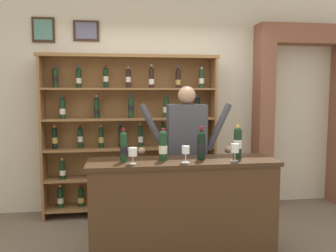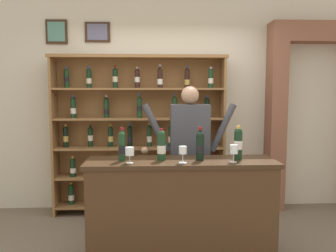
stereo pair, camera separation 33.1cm
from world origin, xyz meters
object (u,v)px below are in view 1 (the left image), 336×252
object	(u,v)px
shopkeeper	(186,146)
tasting_bottle_super_tuscan	(238,142)
wine_glass_left	(186,151)
tasting_bottle_riserva	(124,146)
wine_shelf	(131,132)
tasting_bottle_prosecco	(201,145)
tasting_counter	(182,210)
tasting_bottle_grappa	(163,145)
wine_glass_center	(235,149)
wine_glass_right	(133,153)

from	to	relation	value
shopkeeper	tasting_bottle_super_tuscan	size ratio (longest dim) A/B	5.18
tasting_bottle_super_tuscan	wine_glass_left	world-z (taller)	tasting_bottle_super_tuscan
shopkeeper	tasting_bottle_riserva	xyz separation A→B (m)	(-0.69, -0.50, 0.09)
wine_shelf	tasting_bottle_riserva	size ratio (longest dim) A/B	7.21
tasting_bottle_prosecco	tasting_counter	bearing A→B (deg)	174.72
wine_glass_left	tasting_bottle_grappa	bearing A→B (deg)	145.38
tasting_counter	tasting_bottle_prosecco	xyz separation A→B (m)	(0.18, -0.02, 0.63)
tasting_bottle_prosecco	wine_glass_center	size ratio (longest dim) A/B	1.94
tasting_bottle_grappa	tasting_bottle_super_tuscan	xyz separation A→B (m)	(0.73, 0.01, 0.01)
tasting_counter	wine_glass_left	size ratio (longest dim) A/B	11.59
tasting_bottle_prosecco	wine_glass_center	xyz separation A→B (m)	(0.29, -0.11, -0.03)
tasting_counter	tasting_bottle_grappa	xyz separation A→B (m)	(-0.19, -0.00, 0.63)
tasting_bottle_riserva	wine_glass_center	xyz separation A→B (m)	(1.02, -0.11, -0.03)
wine_shelf	tasting_bottle_super_tuscan	bearing A→B (deg)	-53.90
tasting_bottle_grappa	wine_glass_center	xyz separation A→B (m)	(0.66, -0.12, -0.03)
wine_glass_left	tasting_bottle_super_tuscan	bearing A→B (deg)	14.75
tasting_bottle_grappa	tasting_bottle_riserva	bearing A→B (deg)	-179.05
shopkeeper	wine_glass_right	bearing A→B (deg)	-134.69
wine_glass_right	wine_glass_center	size ratio (longest dim) A/B	0.91
tasting_bottle_grappa	tasting_bottle_prosecco	size ratio (longest dim) A/B	0.95
tasting_counter	shopkeeper	distance (m)	0.74
wine_glass_right	wine_glass_center	xyz separation A→B (m)	(0.94, 0.00, 0.01)
wine_shelf	tasting_bottle_prosecco	size ratio (longest dim) A/B	7.18
tasting_bottle_grappa	tasting_bottle_super_tuscan	distance (m)	0.73
tasting_bottle_riserva	wine_glass_left	bearing A→B (deg)	-12.64
tasting_counter	wine_glass_left	bearing A→B (deg)	-88.69
shopkeeper	wine_glass_center	distance (m)	0.70
wine_glass_left	wine_glass_right	world-z (taller)	wine_glass_left
wine_shelf	shopkeeper	xyz separation A→B (m)	(0.57, -0.87, -0.05)
wine_shelf	wine_glass_center	xyz separation A→B (m)	(0.91, -1.48, 0.00)
shopkeeper	wine_glass_left	distance (m)	0.64
tasting_bottle_grappa	tasting_bottle_prosecco	xyz separation A→B (m)	(0.36, -0.01, -0.00)
wine_shelf	tasting_bottle_super_tuscan	size ratio (longest dim) A/B	7.03
tasting_bottle_grappa	shopkeeper	bearing A→B (deg)	56.95
tasting_bottle_riserva	tasting_bottle_super_tuscan	size ratio (longest dim) A/B	0.98
tasting_bottle_riserva	wine_glass_left	size ratio (longest dim) A/B	2.03
tasting_bottle_super_tuscan	wine_glass_center	world-z (taller)	tasting_bottle_super_tuscan
tasting_bottle_grappa	wine_glass_center	size ratio (longest dim) A/B	1.85
wine_glass_left	wine_shelf	bearing A→B (deg)	106.58
wine_glass_left	wine_glass_right	bearing A→B (deg)	179.09
tasting_bottle_riserva	tasting_bottle_super_tuscan	world-z (taller)	tasting_bottle_super_tuscan
tasting_counter	wine_glass_center	xyz separation A→B (m)	(0.47, -0.12, 0.60)
tasting_bottle_super_tuscan	tasting_counter	bearing A→B (deg)	-179.07
wine_shelf	wine_glass_left	xyz separation A→B (m)	(0.44, -1.49, 0.00)
shopkeeper	tasting_bottle_riserva	bearing A→B (deg)	-144.09
tasting_counter	tasting_bottle_riserva	size ratio (longest dim) A/B	5.70
wine_glass_left	wine_glass_right	distance (m)	0.48
tasting_bottle_grappa	tasting_bottle_super_tuscan	bearing A→B (deg)	0.86
wine_shelf	tasting_bottle_super_tuscan	distance (m)	1.67
tasting_bottle_riserva	wine_glass_right	xyz separation A→B (m)	(0.08, -0.12, -0.04)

